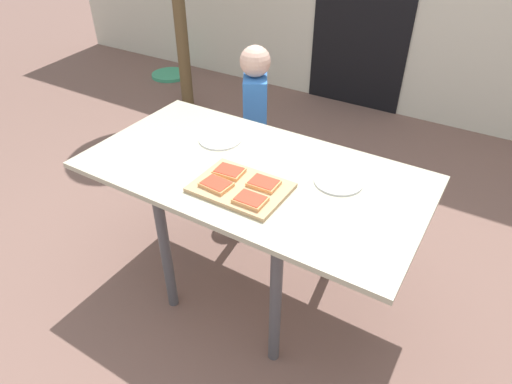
{
  "coord_description": "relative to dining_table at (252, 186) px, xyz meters",
  "views": [
    {
      "loc": [
        0.87,
        -1.38,
        1.82
      ],
      "look_at": [
        0.02,
        0.0,
        0.65
      ],
      "focal_mm": 30.89,
      "sensor_mm": 36.0,
      "label": 1
    }
  ],
  "objects": [
    {
      "name": "dining_table",
      "position": [
        0.0,
        0.0,
        0.0
      ],
      "size": [
        1.52,
        0.8,
        0.77
      ],
      "color": "#B1AE94",
      "rests_on": "ground"
    },
    {
      "name": "child_left",
      "position": [
        -0.43,
        0.73,
        -0.07
      ],
      "size": [
        0.24,
        0.28,
        1.05
      ],
      "color": "#2E264E",
      "rests_on": "ground"
    },
    {
      "name": "pizza_slice_far_left",
      "position": [
        -0.05,
        -0.1,
        0.12
      ],
      "size": [
        0.13,
        0.1,
        0.02
      ],
      "color": "#E29B5C",
      "rests_on": "cutting_board"
    },
    {
      "name": "pizza_slice_near_right",
      "position": [
        0.13,
        -0.22,
        0.12
      ],
      "size": [
        0.12,
        0.09,
        0.02
      ],
      "color": "#E29B5C",
      "rests_on": "cutting_board"
    },
    {
      "name": "pizza_slice_near_left",
      "position": [
        -0.04,
        -0.21,
        0.12
      ],
      "size": [
        0.13,
        0.1,
        0.02
      ],
      "color": "#E29B5C",
      "rests_on": "cutting_board"
    },
    {
      "name": "pizza_slice_far_right",
      "position": [
        0.12,
        -0.1,
        0.12
      ],
      "size": [
        0.13,
        0.09,
        0.02
      ],
      "color": "#E29B5C",
      "rests_on": "cutting_board"
    },
    {
      "name": "plate_white_left",
      "position": [
        -0.27,
        0.14,
        0.1
      ],
      "size": [
        0.21,
        0.21,
        0.01
      ],
      "primitive_type": "cylinder",
      "color": "white",
      "rests_on": "dining_table"
    },
    {
      "name": "ground_plane",
      "position": [
        0.0,
        0.0,
        -0.68
      ],
      "size": [
        16.0,
        16.0,
        0.0
      ],
      "primitive_type": "plane",
      "color": "brown"
    },
    {
      "name": "plate_white_right",
      "position": [
        0.37,
        0.11,
        0.1
      ],
      "size": [
        0.21,
        0.21,
        0.01
      ],
      "primitive_type": "cylinder",
      "color": "white",
      "rests_on": "dining_table"
    },
    {
      "name": "garden_hose_coil",
      "position": [
        -2.42,
        2.15,
        -0.66
      ],
      "size": [
        0.4,
        0.4,
        0.04
      ],
      "primitive_type": "cylinder",
      "color": "#3EA677",
      "rests_on": "ground"
    },
    {
      "name": "cutting_board",
      "position": [
        0.04,
        -0.15,
        0.1
      ],
      "size": [
        0.38,
        0.28,
        0.02
      ],
      "primitive_type": "cube",
      "color": "tan",
      "rests_on": "dining_table"
    }
  ]
}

